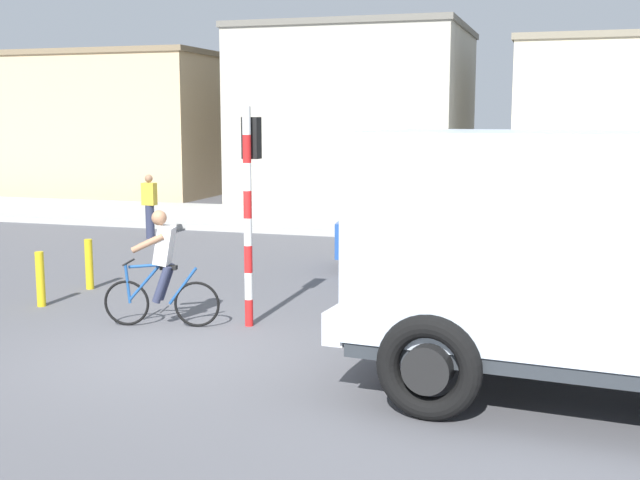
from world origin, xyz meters
TOP-DOWN VIEW (x-y plane):
  - ground_plane at (0.00, 0.00)m, footprint 120.00×120.00m
  - sidewalk_far at (0.00, 13.13)m, footprint 80.00×5.00m
  - truck_foreground at (5.29, -0.14)m, footprint 5.63×3.20m
  - cyclist at (-0.76, 1.29)m, footprint 1.70×0.58m
  - traffic_light_pole at (0.45, 1.76)m, footprint 0.24×0.43m
  - car_red_near at (2.41, 6.87)m, footprint 4.19×2.28m
  - pedestrian_near_kerb at (-5.22, 9.01)m, footprint 0.34×0.22m
  - bollard_near at (-3.26, 1.84)m, footprint 0.14×0.14m
  - bollard_far at (-3.26, 3.24)m, footprint 0.14×0.14m
  - building_corner_left at (-13.09, 20.39)m, footprint 9.89×7.26m
  - building_mid_block at (-2.44, 19.10)m, footprint 7.65×7.01m

SIDE VIEW (x-z plane):
  - ground_plane at x=0.00m, z-range 0.00..0.00m
  - sidewalk_far at x=0.00m, z-range 0.00..0.16m
  - bollard_near at x=-3.26m, z-range 0.00..0.90m
  - bollard_far at x=-3.26m, z-range 0.00..0.90m
  - car_red_near at x=2.41m, z-range 0.02..1.62m
  - pedestrian_near_kerb at x=-5.22m, z-range 0.04..1.66m
  - cyclist at x=-0.76m, z-range 0.00..1.72m
  - truck_foreground at x=5.29m, z-range 0.22..3.12m
  - traffic_light_pole at x=0.45m, z-range 0.47..3.67m
  - building_corner_left at x=-13.09m, z-range 0.00..5.53m
  - building_mid_block at x=-2.44m, z-range 0.00..6.13m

